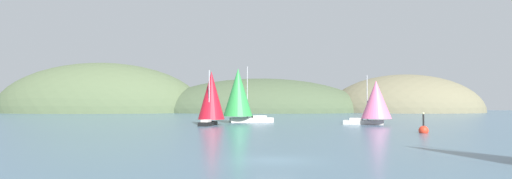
# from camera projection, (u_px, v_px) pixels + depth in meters

# --- Properties ---
(ground_plane) EXTENTS (360.00, 360.00, 0.00)m
(ground_plane) POSITION_uv_depth(u_px,v_px,m) (275.00, 161.00, 25.25)
(ground_plane) COLOR #426075
(headland_left) EXTENTS (77.30, 44.00, 37.19)m
(headland_left) POSITION_uv_depth(u_px,v_px,m) (101.00, 112.00, 158.44)
(headland_left) COLOR #4C5B3D
(headland_left) RESTS_ON ground_plane
(headland_center) EXTENTS (81.03, 44.00, 25.59)m
(headland_center) POSITION_uv_depth(u_px,v_px,m) (261.00, 112.00, 160.27)
(headland_center) COLOR #425138
(headland_center) RESTS_ON ground_plane
(headland_right) EXTENTS (59.09, 44.00, 28.92)m
(headland_right) POSITION_uv_depth(u_px,v_px,m) (405.00, 112.00, 161.94)
(headland_right) COLOR #6B664C
(headland_right) RESTS_ON ground_plane
(sailboat_green_sail) EXTENTS (9.40, 6.02, 10.05)m
(sailboat_green_sail) POSITION_uv_depth(u_px,v_px,m) (239.00, 94.00, 75.67)
(sailboat_green_sail) COLOR #B7B2A8
(sailboat_green_sail) RESTS_ON ground_plane
(sailboat_crimson_sail) EXTENTS (4.99, 7.41, 8.63)m
(sailboat_crimson_sail) POSITION_uv_depth(u_px,v_px,m) (211.00, 96.00, 67.30)
(sailboat_crimson_sail) COLOR black
(sailboat_crimson_sail) RESTS_ON ground_plane
(sailboat_pink_spinnaker) EXTENTS (8.08, 6.02, 7.91)m
(sailboat_pink_spinnaker) POSITION_uv_depth(u_px,v_px,m) (375.00, 101.00, 67.05)
(sailboat_pink_spinnaker) COLOR #B7B2A8
(sailboat_pink_spinnaker) RESTS_ON ground_plane
(channel_buoy) EXTENTS (1.10, 1.10, 2.64)m
(channel_buoy) POSITION_uv_depth(u_px,v_px,m) (424.00, 130.00, 48.37)
(channel_buoy) COLOR red
(channel_buoy) RESTS_ON ground_plane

